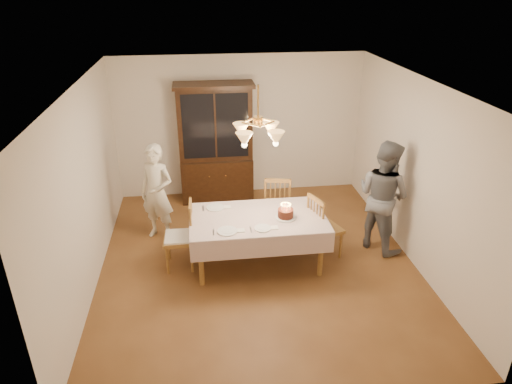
{
  "coord_description": "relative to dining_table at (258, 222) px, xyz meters",
  "views": [
    {
      "loc": [
        -0.75,
        -5.55,
        3.81
      ],
      "look_at": [
        0.0,
        0.2,
        1.05
      ],
      "focal_mm": 32.0,
      "sensor_mm": 36.0,
      "label": 1
    }
  ],
  "objects": [
    {
      "name": "place_setting_near_left",
      "position": [
        -0.44,
        -0.35,
        0.08
      ],
      "size": [
        0.42,
        0.27,
        0.02
      ],
      "color": "white",
      "rests_on": "dining_table"
    },
    {
      "name": "elderly_woman",
      "position": [
        -1.45,
        0.94,
        0.09
      ],
      "size": [
        0.67,
        0.6,
        1.55
      ],
      "primitive_type": "imported",
      "rotation": [
        0.0,
        0.0,
        -0.5
      ],
      "color": "white",
      "rests_on": "ground"
    },
    {
      "name": "chair_far_side",
      "position": [
        0.44,
        0.9,
        -0.24
      ],
      "size": [
        0.51,
        0.49,
        1.0
      ],
      "color": "brown",
      "rests_on": "ground"
    },
    {
      "name": "place_setting_near_right",
      "position": [
        0.03,
        -0.33,
        0.08
      ],
      "size": [
        0.37,
        0.23,
        0.02
      ],
      "color": "white",
      "rests_on": "dining_table"
    },
    {
      "name": "ground",
      "position": [
        0.0,
        0.0,
        -0.68
      ],
      "size": [
        5.0,
        5.0,
        0.0
      ],
      "primitive_type": "plane",
      "color": "brown",
      "rests_on": "ground"
    },
    {
      "name": "birthday_cake",
      "position": [
        0.38,
        -0.07,
        0.14
      ],
      "size": [
        0.3,
        0.3,
        0.21
      ],
      "color": "white",
      "rests_on": "dining_table"
    },
    {
      "name": "place_setting_far_left",
      "position": [
        -0.56,
        0.35,
        0.08
      ],
      "size": [
        0.41,
        0.26,
        0.02
      ],
      "color": "white",
      "rests_on": "dining_table"
    },
    {
      "name": "china_hutch",
      "position": [
        -0.46,
        2.25,
        0.36
      ],
      "size": [
        1.38,
        0.54,
        2.16
      ],
      "color": "black",
      "rests_on": "ground"
    },
    {
      "name": "adult_in_grey",
      "position": [
        1.9,
        0.23,
        0.17
      ],
      "size": [
        1.0,
        1.05,
        1.71
      ],
      "primitive_type": "imported",
      "rotation": [
        0.0,
        0.0,
        2.14
      ],
      "color": "slate",
      "rests_on": "ground"
    },
    {
      "name": "chair_right_end",
      "position": [
        0.99,
        0.07,
        -0.24
      ],
      "size": [
        0.55,
        0.56,
        1.0
      ],
      "color": "brown",
      "rests_on": "ground"
    },
    {
      "name": "room_shell",
      "position": [
        0.0,
        0.0,
        0.9
      ],
      "size": [
        5.0,
        5.0,
        5.0
      ],
      "color": "white",
      "rests_on": "ground"
    },
    {
      "name": "dining_table",
      "position": [
        0.0,
        0.0,
        0.0
      ],
      "size": [
        1.9,
        1.1,
        0.76
      ],
      "color": "brown",
      "rests_on": "ground"
    },
    {
      "name": "chandelier",
      "position": [
        -0.0,
        -0.0,
        1.29
      ],
      "size": [
        0.62,
        0.62,
        0.73
      ],
      "color": "#BF8C3F",
      "rests_on": "ground"
    },
    {
      "name": "chair_left_end",
      "position": [
        -1.11,
        0.07,
        -0.23
      ],
      "size": [
        0.43,
        0.45,
        1.0
      ],
      "color": "brown",
      "rests_on": "ground"
    }
  ]
}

